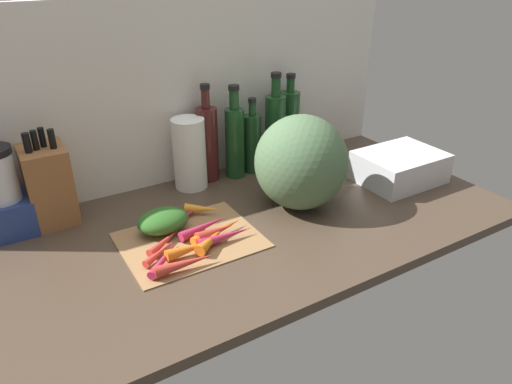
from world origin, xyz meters
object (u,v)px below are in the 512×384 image
at_px(bottle_3, 275,130).
at_px(cutting_board, 190,239).
at_px(knife_block, 49,185).
at_px(paper_towel_roll, 190,154).
at_px(winter_squash, 301,162).
at_px(bottle_4, 289,125).
at_px(bottle_0, 208,142).
at_px(carrot_5, 186,263).
at_px(carrot_8, 216,231).
at_px(carrot_10, 205,227).
at_px(carrot_11, 160,252).
at_px(carrot_9, 164,259).
at_px(carrot_7, 212,239).
at_px(dish_rack, 400,167).
at_px(bottle_1, 235,140).
at_px(bottle_2, 252,142).
at_px(carrot_4, 203,209).
at_px(carrot_2, 218,230).
at_px(carrot_0, 226,236).
at_px(carrot_1, 188,214).
at_px(blender_appliance, 3,198).
at_px(carrot_6, 191,248).
at_px(carrot_3, 165,241).

bearing_deg(bottle_3, cutting_board, -147.34).
xyz_separation_m(knife_block, paper_towel_roll, (0.44, -0.00, 0.00)).
relative_size(winter_squash, bottle_4, 0.89).
distance_m(bottle_0, bottle_3, 0.26).
relative_size(carrot_5, carrot_8, 1.36).
distance_m(carrot_5, carrot_10, 0.18).
relative_size(carrot_11, knife_block, 0.44).
distance_m(cutting_board, bottle_0, 0.42).
relative_size(carrot_9, carrot_11, 1.18).
xyz_separation_m(carrot_7, bottle_4, (0.52, 0.40, 0.11)).
height_order(carrot_7, dish_rack, dish_rack).
distance_m(carrot_10, bottle_1, 0.41).
bearing_deg(winter_squash, bottle_3, 71.57).
bearing_deg(bottle_3, bottle_4, 20.85).
xyz_separation_m(carrot_11, bottle_2, (0.49, 0.35, 0.09)).
relative_size(carrot_5, bottle_3, 0.47).
bearing_deg(bottle_2, carrot_8, -133.04).
bearing_deg(carrot_4, carrot_2, -96.49).
bearing_deg(dish_rack, cutting_board, 178.45).
distance_m(carrot_2, bottle_4, 0.62).
relative_size(carrot_0, carrot_1, 1.03).
bearing_deg(blender_appliance, carrot_5, -50.62).
relative_size(carrot_0, carrot_2, 0.95).
relative_size(cutting_board, carrot_1, 2.31).
xyz_separation_m(carrot_2, carrot_7, (-0.03, -0.03, 0.00)).
height_order(carrot_10, bottle_3, bottle_3).
bearing_deg(carrot_1, bottle_0, 51.12).
relative_size(carrot_4, carrot_8, 0.88).
height_order(carrot_8, knife_block, knife_block).
relative_size(cutting_board, bottle_1, 1.14).
bearing_deg(carrot_6, carrot_11, 155.20).
bearing_deg(dish_rack, carrot_6, -176.55).
relative_size(carrot_3, bottle_4, 0.43).
distance_m(carrot_3, dish_rack, 0.85).
height_order(carrot_10, blender_appliance, blender_appliance).
xyz_separation_m(carrot_8, winter_squash, (0.32, 0.04, 0.12)).
bearing_deg(paper_towel_roll, bottle_4, 4.05).
distance_m(carrot_1, paper_towel_roll, 0.25).
relative_size(carrot_7, bottle_3, 0.39).
bearing_deg(carrot_3, carrot_8, -15.53).
bearing_deg(carrot_10, carrot_6, -135.06).
bearing_deg(carrot_10, carrot_5, -131.58).
bearing_deg(carrot_8, carrot_9, -166.79).
distance_m(carrot_2, carrot_11, 0.17).
relative_size(carrot_9, winter_squash, 0.51).
distance_m(carrot_5, winter_squash, 0.48).
bearing_deg(bottle_0, blender_appliance, -177.52).
xyz_separation_m(carrot_2, knife_block, (-0.37, 0.33, 0.10)).
bearing_deg(carrot_0, blender_appliance, 143.50).
bearing_deg(bottle_3, bottle_1, 179.42).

